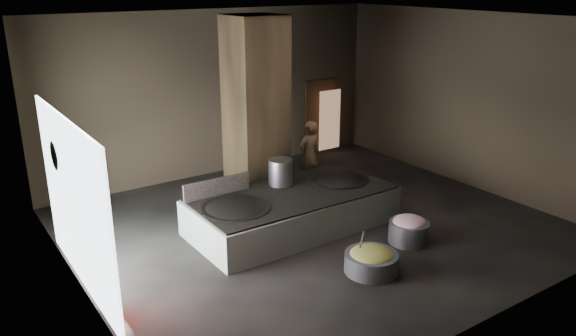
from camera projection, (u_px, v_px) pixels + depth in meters
floor at (313, 228)px, 12.59m from camera, size 10.00×9.00×0.10m
ceiling at (316, 16)px, 11.09m from camera, size 10.00×9.00×0.10m
back_wall at (215, 93)px, 15.40m from camera, size 10.00×0.10×4.50m
front_wall at (499, 194)px, 8.29m from camera, size 10.00×0.10×4.50m
left_wall at (67, 174)px, 9.15m from camera, size 0.10×9.00×4.50m
right_wall at (470, 100)px, 14.53m from camera, size 0.10×9.00×4.50m
pillar at (256, 113)px, 13.17m from camera, size 1.20×1.20×4.50m
hearth_platform at (292, 211)px, 12.40m from camera, size 4.52×2.20×0.78m
platform_cap at (293, 193)px, 12.26m from camera, size 4.40×2.11×0.03m
wok_left at (236, 211)px, 11.47m from camera, size 1.42×1.42×0.39m
wok_left_rim at (236, 208)px, 11.45m from camera, size 1.45×1.45×0.05m
wok_right at (339, 183)px, 13.04m from camera, size 1.32×1.32×0.37m
wok_right_rim at (339, 180)px, 13.02m from camera, size 1.35×1.35×0.05m
stock_pot at (280, 172)px, 12.61m from camera, size 0.55×0.55×0.59m
splash_guard at (217, 187)px, 12.00m from camera, size 1.57×0.08×0.39m
cook at (309, 155)px, 14.59m from camera, size 0.66×0.43×1.80m
veg_basin at (371, 263)px, 10.57m from camera, size 1.11×1.11×0.37m
veg_fill at (372, 255)px, 10.52m from camera, size 0.83×0.83×0.26m
ladle at (361, 244)px, 10.49m from camera, size 0.23×0.36×0.72m
meat_basin at (409, 232)px, 11.74m from camera, size 0.96×0.96×0.46m
meat_fill at (409, 222)px, 11.67m from camera, size 0.69×0.69×0.27m
doorway_near at (255, 128)px, 16.33m from camera, size 1.18×0.08×2.38m
doorway_near_glow at (257, 128)px, 16.52m from camera, size 0.78×0.04×1.85m
doorway_far at (321, 117)px, 17.61m from camera, size 1.18×0.08×2.38m
doorway_far_glow at (330, 120)px, 17.48m from camera, size 0.79×0.04×1.87m
left_opening at (75, 205)px, 9.57m from camera, size 0.04×4.20×3.10m
pavilion_sliver at (107, 275)px, 8.84m from camera, size 0.05×0.90×1.70m
tree_silhouette at (61, 155)px, 10.29m from camera, size 0.28×1.10×1.10m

